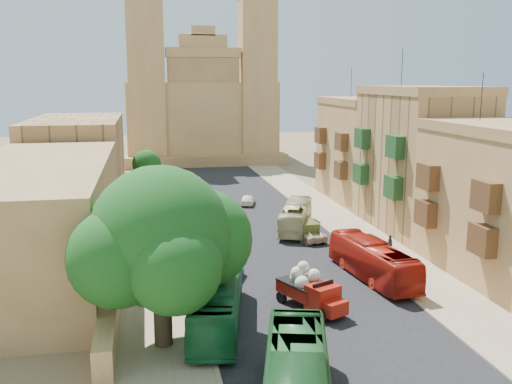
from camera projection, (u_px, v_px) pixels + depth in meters
name	position (u px, v px, depth m)	size (l,w,h in m)	color
ground	(352.00, 363.00, 29.42)	(260.00, 260.00, 0.00)	brown
road_surface	(249.00, 223.00, 58.31)	(14.00, 140.00, 0.01)	black
sidewalk_east	(337.00, 219.00, 60.10)	(5.00, 140.00, 0.01)	#9C8666
sidewalk_west	(154.00, 227.00, 56.52)	(5.00, 140.00, 0.01)	#9C8666
kerb_east	(314.00, 219.00, 59.61)	(0.25, 140.00, 0.12)	#9C8666
kerb_west	(180.00, 226.00, 56.98)	(0.25, 140.00, 0.12)	#9C8666
townhouse_b	(507.00, 200.00, 41.92)	(9.00, 14.00, 14.90)	#A77D4B
townhouse_c	(419.00, 158.00, 55.17)	(9.00, 14.00, 17.40)	tan
townhouse_d	(365.00, 149.00, 68.79)	(9.00, 14.00, 15.90)	#A77D4B
west_wall	(119.00, 249.00, 46.15)	(1.00, 40.00, 1.80)	#A77D4B
west_building_low	(40.00, 218.00, 42.55)	(10.00, 28.00, 8.40)	olive
west_building_mid	(78.00, 161.00, 67.44)	(10.00, 22.00, 10.00)	tan
church	(200.00, 107.00, 103.29)	(28.00, 22.50, 36.30)	#A77D4B
ficus_tree	(162.00, 241.00, 30.36)	(10.01, 9.21, 10.01)	#3A2B1D
street_tree_a	(151.00, 253.00, 38.54)	(2.77, 2.77, 4.27)	#3A2B1D
street_tree_b	(149.00, 210.00, 50.05)	(3.04, 3.04, 4.67)	#3A2B1D
street_tree_c	(148.00, 187.00, 61.62)	(2.96, 2.96, 4.54)	#3A2B1D
street_tree_d	(147.00, 164.00, 73.03)	(3.67, 3.67, 5.64)	#3A2B1D
red_truck	(311.00, 290.00, 36.08)	(3.77, 5.39, 2.99)	#99170B
olive_pickup	(303.00, 229.00, 52.85)	(2.01, 4.17, 1.70)	#49531F
bus_green_north	(218.00, 301.00, 33.72)	(2.57, 10.97, 3.05)	#16632F
bus_red_east	(373.00, 261.00, 41.62)	(2.35, 10.06, 2.80)	#A4180D
bus_cream_east	(296.00, 217.00, 55.26)	(2.28, 9.73, 2.71)	#CCC08D
car_blue_a	(230.00, 273.00, 41.20)	(1.49, 3.70, 1.26)	teal
car_white_a	(204.00, 215.00, 59.45)	(1.21, 3.48, 1.15)	white
car_cream	(308.00, 234.00, 51.89)	(2.01, 4.36, 1.21)	beige
car_dkblue	(200.00, 193.00, 70.76)	(1.60, 3.95, 1.15)	#191745
car_white_b	(248.00, 199.00, 66.75)	(1.46, 3.64, 1.24)	white
car_blue_b	(196.00, 182.00, 78.33)	(1.29, 3.69, 1.22)	teal
pedestrian_a	(393.00, 267.00, 42.16)	(0.56, 0.37, 1.53)	black
pedestrian_c	(390.00, 244.00, 48.18)	(0.89, 0.37, 1.52)	#2D2D2F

